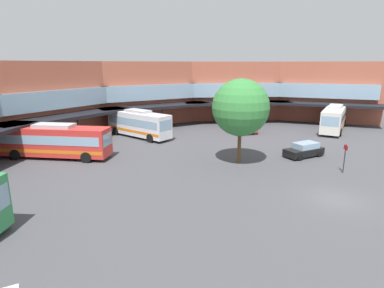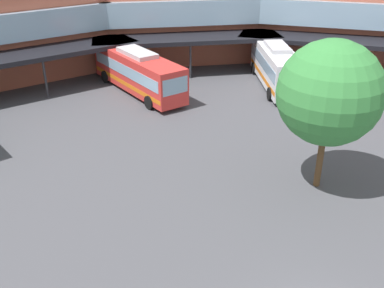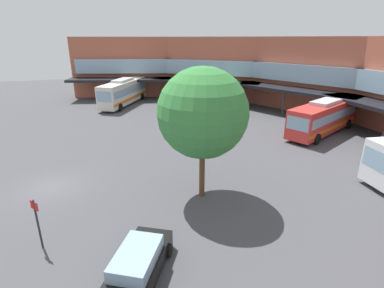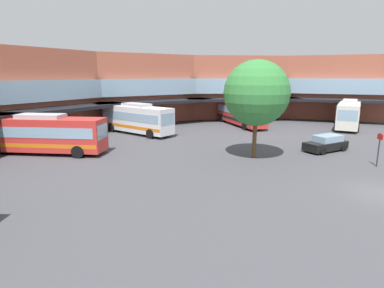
{
  "view_description": "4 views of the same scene",
  "coord_description": "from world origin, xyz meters",
  "px_view_note": "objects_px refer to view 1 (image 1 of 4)",
  "views": [
    {
      "loc": [
        -24.04,
        -3.26,
        9.76
      ],
      "look_at": [
        0.55,
        13.17,
        2.24
      ],
      "focal_mm": 29.68,
      "sensor_mm": 36.0,
      "label": 1
    },
    {
      "loc": [
        -6.65,
        -10.6,
        13.91
      ],
      "look_at": [
        -2.91,
        11.56,
        2.36
      ],
      "focal_mm": 42.16,
      "sensor_mm": 36.0,
      "label": 2
    },
    {
      "loc": [
        20.32,
        4.26,
        9.89
      ],
      "look_at": [
        -1.56,
        10.82,
        1.59
      ],
      "focal_mm": 27.37,
      "sensor_mm": 36.0,
      "label": 3
    },
    {
      "loc": [
        -21.59,
        -0.13,
        7.17
      ],
      "look_at": [
        -2.34,
        12.2,
        2.12
      ],
      "focal_mm": 29.58,
      "sensor_mm": 36.0,
      "label": 4
    }
  ],
  "objects_px": {
    "bus_1": "(139,123)",
    "stop_sign_post": "(345,156)",
    "bus_0": "(334,118)",
    "parked_car": "(304,150)",
    "plaza_tree": "(241,108)",
    "bus_3": "(56,141)",
    "bus_5": "(234,116)"
  },
  "relations": [
    {
      "from": "bus_5",
      "to": "stop_sign_post",
      "type": "xyz_separation_m",
      "value": [
        -13.42,
        -17.84,
        -0.21
      ]
    },
    {
      "from": "bus_3",
      "to": "bus_0",
      "type": "bearing_deg",
      "value": 29.49
    },
    {
      "from": "bus_1",
      "to": "plaza_tree",
      "type": "xyz_separation_m",
      "value": [
        -3.08,
        -16.44,
        3.72
      ]
    },
    {
      "from": "plaza_tree",
      "to": "stop_sign_post",
      "type": "distance_m",
      "value": 10.43
    },
    {
      "from": "bus_3",
      "to": "bus_5",
      "type": "bearing_deg",
      "value": 45.36
    },
    {
      "from": "bus_5",
      "to": "plaza_tree",
      "type": "xyz_separation_m",
      "value": [
        -16.03,
        -8.55,
        3.75
      ]
    },
    {
      "from": "bus_1",
      "to": "bus_0",
      "type": "bearing_deg",
      "value": 48.37
    },
    {
      "from": "bus_0",
      "to": "parked_car",
      "type": "xyz_separation_m",
      "value": [
        -16.72,
        -0.12,
        -1.18
      ]
    },
    {
      "from": "bus_3",
      "to": "stop_sign_post",
      "type": "height_order",
      "value": "bus_3"
    },
    {
      "from": "bus_0",
      "to": "parked_car",
      "type": "relative_size",
      "value": 2.54
    },
    {
      "from": "bus_3",
      "to": "bus_5",
      "type": "relative_size",
      "value": 1.09
    },
    {
      "from": "bus_3",
      "to": "bus_5",
      "type": "xyz_separation_m",
      "value": [
        25.08,
        -8.36,
        0.01
      ]
    },
    {
      "from": "parked_car",
      "to": "plaza_tree",
      "type": "bearing_deg",
      "value": -11.01
    },
    {
      "from": "plaza_tree",
      "to": "stop_sign_post",
      "type": "relative_size",
      "value": 3.1
    },
    {
      "from": "bus_3",
      "to": "plaza_tree",
      "type": "relative_size",
      "value": 1.36
    },
    {
      "from": "bus_5",
      "to": "bus_0",
      "type": "bearing_deg",
      "value": 66.12
    },
    {
      "from": "bus_5",
      "to": "parked_car",
      "type": "distance_m",
      "value": 16.8
    },
    {
      "from": "bus_1",
      "to": "bus_3",
      "type": "height_order",
      "value": "bus_1"
    },
    {
      "from": "parked_car",
      "to": "bus_1",
      "type": "bearing_deg",
      "value": -54.12
    },
    {
      "from": "bus_1",
      "to": "bus_5",
      "type": "relative_size",
      "value": 1.0
    },
    {
      "from": "bus_0",
      "to": "bus_1",
      "type": "height_order",
      "value": "bus_0"
    },
    {
      "from": "bus_3",
      "to": "parked_car",
      "type": "distance_m",
      "value": 26.49
    },
    {
      "from": "bus_0",
      "to": "stop_sign_post",
      "type": "bearing_deg",
      "value": 7.73
    },
    {
      "from": "bus_0",
      "to": "stop_sign_post",
      "type": "height_order",
      "value": "bus_0"
    },
    {
      "from": "stop_sign_post",
      "to": "parked_car",
      "type": "bearing_deg",
      "value": 52.72
    },
    {
      "from": "bus_0",
      "to": "bus_5",
      "type": "bearing_deg",
      "value": -68.4
    },
    {
      "from": "bus_1",
      "to": "stop_sign_post",
      "type": "relative_size",
      "value": 3.85
    },
    {
      "from": "bus_5",
      "to": "parked_car",
      "type": "height_order",
      "value": "bus_5"
    },
    {
      "from": "bus_0",
      "to": "bus_3",
      "type": "xyz_separation_m",
      "value": [
        -31.74,
        21.66,
        -0.06
      ]
    },
    {
      "from": "bus_0",
      "to": "bus_5",
      "type": "xyz_separation_m",
      "value": [
        -6.66,
        13.3,
        -0.05
      ]
    },
    {
      "from": "bus_0",
      "to": "bus_5",
      "type": "distance_m",
      "value": 14.88
    },
    {
      "from": "bus_1",
      "to": "stop_sign_post",
      "type": "height_order",
      "value": "bus_1"
    }
  ]
}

